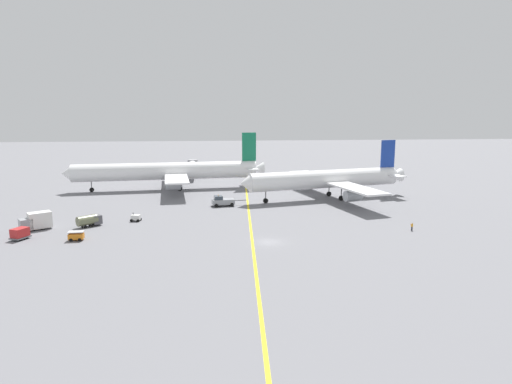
# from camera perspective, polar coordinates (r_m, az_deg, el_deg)

# --- Properties ---
(ground_plane) EXTENTS (600.00, 600.00, 0.00)m
(ground_plane) POSITION_cam_1_polar(r_m,az_deg,el_deg) (80.20, 1.66, -6.49)
(ground_plane) COLOR slate
(taxiway_stripe) EXTENTS (8.18, 119.79, 0.01)m
(taxiway_stripe) POSITION_cam_1_polar(r_m,az_deg,el_deg) (89.50, -0.69, -4.71)
(taxiway_stripe) COLOR yellow
(taxiway_stripe) RESTS_ON ground
(airliner_at_gate_left) EXTENTS (60.29, 42.10, 17.10)m
(airliner_at_gate_left) POSITION_cam_1_polar(r_m,az_deg,el_deg) (136.42, -11.30, 2.64)
(airliner_at_gate_left) COLOR white
(airliner_at_gate_left) RESTS_ON ground
(airliner_being_pushed) EXTENTS (47.92, 44.17, 15.61)m
(airliner_being_pushed) POSITION_cam_1_polar(r_m,az_deg,el_deg) (120.35, 9.18, 1.62)
(airliner_being_pushed) COLOR white
(airliner_being_pushed) RESTS_ON ground
(pushback_tug) EXTENTS (8.80, 3.69, 2.92)m
(pushback_tug) POSITION_cam_1_polar(r_m,az_deg,el_deg) (110.79, -4.37, -1.18)
(pushback_tug) COLOR gray
(pushback_tug) RESTS_ON ground
(gse_catering_truck_tall) EXTENTS (6.21, 5.18, 3.50)m
(gse_catering_truck_tall) POSITION_cam_1_polar(r_m,az_deg,el_deg) (98.31, -26.62, -3.40)
(gse_catering_truck_tall) COLOR gray
(gse_catering_truck_tall) RESTS_ON ground
(gse_gpu_cart_small) EXTENTS (2.38, 1.99, 1.90)m
(gse_gpu_cart_small) POSITION_cam_1_polar(r_m,az_deg,el_deg) (98.48, -15.33, -3.22)
(gse_gpu_cart_small) COLOR silver
(gse_gpu_cart_small) RESTS_ON ground
(gse_fuel_bowser_stubby) EXTENTS (4.96, 4.59, 2.40)m
(gse_fuel_bowser_stubby) POSITION_cam_1_polar(r_m,az_deg,el_deg) (96.80, -20.77, -3.43)
(gse_fuel_bowser_stubby) COLOR #666B4C
(gse_fuel_bowser_stubby) RESTS_ON ground
(gse_container_dolly_flat) EXTENTS (3.36, 3.83, 2.15)m
(gse_container_dolly_flat) POSITION_cam_1_polar(r_m,az_deg,el_deg) (92.33, -28.28, -4.74)
(gse_container_dolly_flat) COLOR slate
(gse_container_dolly_flat) RESTS_ON ground
(gse_baggage_cart_near_cluster) EXTENTS (2.78, 1.66, 1.71)m
(gse_baggage_cart_near_cluster) POSITION_cam_1_polar(r_m,az_deg,el_deg) (87.33, -22.29, -5.28)
(gse_baggage_cart_near_cluster) COLOR orange
(gse_baggage_cart_near_cluster) RESTS_ON ground
(ground_crew_ramp_agent_by_cones) EXTENTS (0.43, 0.41, 1.56)m
(ground_crew_ramp_agent_by_cones) POSITION_cam_1_polar(r_m,az_deg,el_deg) (92.90, 19.56, -4.24)
(ground_crew_ramp_agent_by_cones) COLOR black
(ground_crew_ramp_agent_by_cones) RESTS_ON ground
(jet_bridge) EXTENTS (3.84, 21.13, 5.64)m
(jet_bridge) POSITION_cam_1_polar(r_m,az_deg,el_deg) (161.83, -8.30, 3.28)
(jet_bridge) COLOR #B7B7BC
(jet_bridge) RESTS_ON ground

